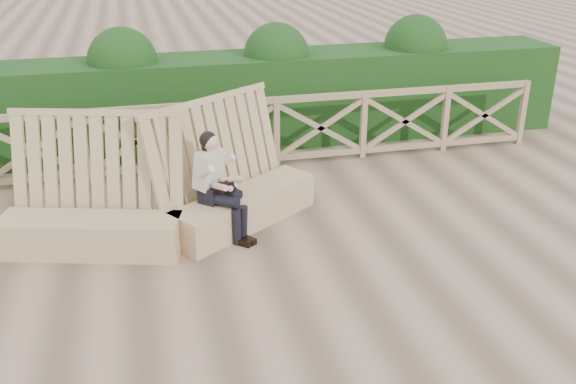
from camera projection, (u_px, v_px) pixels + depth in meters
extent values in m
plane|color=brown|center=(284.00, 284.00, 6.89)|extent=(60.00, 60.00, 0.00)
cube|color=#9A8158|center=(91.00, 235.00, 7.46)|extent=(2.15, 1.06, 0.45)
cube|color=#9A8158|center=(92.00, 180.00, 7.48)|extent=(2.13, 1.01, 1.56)
cube|color=#9A8158|center=(244.00, 208.00, 8.14)|extent=(2.01, 1.59, 0.45)
cube|color=#9A8158|center=(228.00, 161.00, 8.07)|extent=(1.98, 1.55, 1.56)
cube|color=black|center=(213.00, 193.00, 7.77)|extent=(0.40, 0.40, 0.20)
cube|color=#BFB89D|center=(209.00, 169.00, 7.67)|extent=(0.44, 0.44, 0.48)
sphere|color=tan|center=(210.00, 142.00, 7.51)|extent=(0.27, 0.27, 0.19)
sphere|color=black|center=(208.00, 140.00, 7.51)|extent=(0.30, 0.30, 0.21)
cylinder|color=black|center=(222.00, 200.00, 7.62)|extent=(0.40, 0.39, 0.14)
cylinder|color=black|center=(228.00, 191.00, 7.72)|extent=(0.40, 0.39, 0.15)
cylinder|color=black|center=(237.00, 227.00, 7.65)|extent=(0.15, 0.15, 0.45)
cylinder|color=black|center=(243.00, 224.00, 7.73)|extent=(0.15, 0.15, 0.45)
cube|color=black|center=(243.00, 242.00, 7.69)|extent=(0.22, 0.21, 0.07)
cube|color=black|center=(248.00, 239.00, 7.75)|extent=(0.22, 0.21, 0.07)
cube|color=black|center=(225.00, 188.00, 7.67)|extent=(0.21, 0.22, 0.13)
cube|color=black|center=(234.00, 187.00, 7.57)|extent=(0.10, 0.10, 0.11)
cube|color=#907054|center=(229.00, 103.00, 9.59)|extent=(10.10, 0.07, 0.10)
cube|color=#907054|center=(232.00, 161.00, 9.96)|extent=(10.10, 0.07, 0.10)
cube|color=black|center=(219.00, 102.00, 10.77)|extent=(12.00, 1.20, 1.50)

